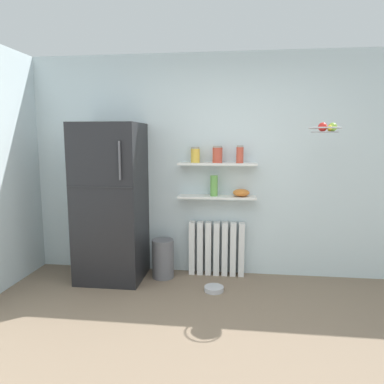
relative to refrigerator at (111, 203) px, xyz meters
name	(u,v)px	position (x,y,z in m)	size (l,w,h in m)	color
ground_plane	(202,338)	(1.16, -1.17, -0.90)	(7.04, 7.04, 0.00)	#7A6651
back_wall	(214,166)	(1.16, 0.38, 0.40)	(7.04, 0.10, 2.60)	silver
refrigerator	(111,203)	(0.00, 0.00, 0.00)	(0.73, 0.69, 1.80)	black
radiator	(217,249)	(1.20, 0.25, -0.58)	(0.66, 0.12, 0.64)	white
wall_shelf_lower	(217,197)	(1.20, 0.22, 0.05)	(0.90, 0.22, 0.03)	white
wall_shelf_upper	(217,164)	(1.20, 0.22, 0.44)	(0.90, 0.22, 0.03)	white
storage_jar_0	(195,155)	(0.95, 0.22, 0.54)	(0.11, 0.11, 0.18)	yellow
storage_jar_1	(217,154)	(1.20, 0.22, 0.55)	(0.11, 0.11, 0.19)	#C64C38
storage_jar_2	(240,154)	(1.46, 0.22, 0.55)	(0.08, 0.08, 0.20)	#C64C38
vase	(214,186)	(1.17, 0.22, 0.18)	(0.09, 0.09, 0.24)	#66A84C
shelf_bowl	(241,193)	(1.48, 0.22, 0.11)	(0.19, 0.19, 0.09)	orange
trash_bin	(163,259)	(0.58, 0.08, -0.67)	(0.25, 0.25, 0.46)	slate
pet_food_bowl	(214,289)	(1.21, -0.24, -0.88)	(0.21, 0.21, 0.05)	#B7B7BC
hanging_fruit_basket	(326,128)	(2.29, -0.19, 0.83)	(0.32, 0.32, 0.10)	#B2B2B7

